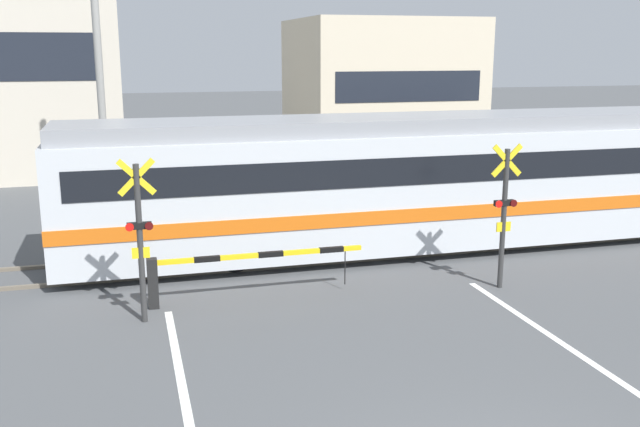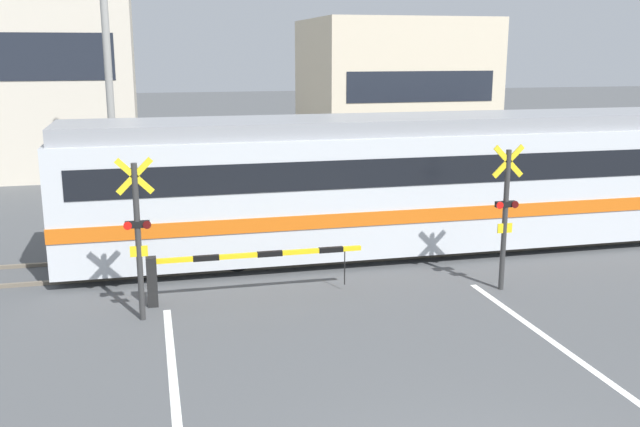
% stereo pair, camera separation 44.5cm
% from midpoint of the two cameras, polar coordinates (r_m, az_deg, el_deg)
% --- Properties ---
extents(rail_track_near, '(50.00, 0.10, 0.08)m').
position_cam_midpoint_polar(rail_track_near, '(16.63, -2.16, -4.11)').
color(rail_track_near, '#6B6051').
rests_on(rail_track_near, ground_plane).
extents(rail_track_far, '(50.00, 0.10, 0.08)m').
position_cam_midpoint_polar(rail_track_far, '(17.97, -3.21, -2.81)').
color(rail_track_far, '#6B6051').
rests_on(rail_track_far, ground_plane).
extents(commuter_train, '(20.92, 2.67, 3.36)m').
position_cam_midpoint_polar(commuter_train, '(18.56, 12.18, 2.99)').
color(commuter_train, silver).
rests_on(commuter_train, ground_plane).
extents(crossing_barrier_near, '(4.35, 0.20, 1.00)m').
position_cam_midpoint_polar(crossing_barrier_near, '(14.30, -9.18, -4.27)').
color(crossing_barrier_near, black).
rests_on(crossing_barrier_near, ground_plane).
extents(crossing_barrier_far, '(4.35, 0.20, 1.00)m').
position_cam_midpoint_polar(crossing_barrier_far, '(20.72, 1.33, 1.30)').
color(crossing_barrier_far, black).
rests_on(crossing_barrier_far, ground_plane).
extents(crossing_signal_left, '(0.68, 0.15, 3.06)m').
position_cam_midpoint_polar(crossing_signal_left, '(13.31, -15.16, -1.57)').
color(crossing_signal_left, '#333333').
rests_on(crossing_signal_left, ground_plane).
extents(crossing_signal_right, '(0.68, 0.15, 3.06)m').
position_cam_midpoint_polar(crossing_signal_right, '(15.17, 13.70, 0.28)').
color(crossing_signal_right, '#333333').
rests_on(crossing_signal_right, ground_plane).
extents(pedestrian, '(0.38, 0.23, 1.78)m').
position_cam_midpoint_polar(pedestrian, '(23.47, -5.02, 3.40)').
color(pedestrian, '#33384C').
rests_on(pedestrian, ground_plane).
extents(building_left_of_street, '(7.78, 7.21, 8.49)m').
position_cam_midpoint_polar(building_left_of_street, '(31.62, -23.26, 10.73)').
color(building_left_of_street, beige).
rests_on(building_left_of_street, ground_plane).
extents(building_right_of_street, '(7.58, 7.21, 6.25)m').
position_cam_midpoint_polar(building_right_of_street, '(33.34, 4.38, 9.87)').
color(building_right_of_street, beige).
rests_on(building_right_of_street, ground_plane).
extents(utility_pole_streetside, '(0.22, 0.22, 8.96)m').
position_cam_midpoint_polar(utility_pole_streetside, '(21.94, -17.84, 11.22)').
color(utility_pole_streetside, gray).
rests_on(utility_pole_streetside, ground_plane).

